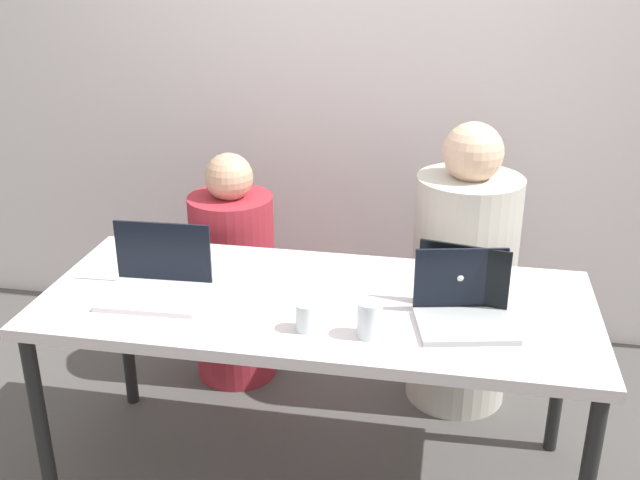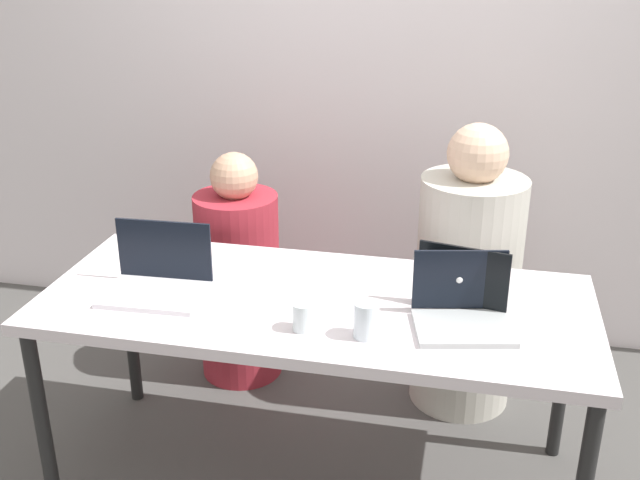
{
  "view_description": "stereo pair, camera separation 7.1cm",
  "coord_description": "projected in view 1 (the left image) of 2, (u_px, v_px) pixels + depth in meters",
  "views": [
    {
      "loc": [
        0.42,
        -2.18,
        1.89
      ],
      "look_at": [
        0.0,
        0.08,
        0.92
      ],
      "focal_mm": 42.0,
      "sensor_mm": 36.0,
      "label": 1
    },
    {
      "loc": [
        0.49,
        -2.17,
        1.89
      ],
      "look_at": [
        0.0,
        0.08,
        0.92
      ],
      "focal_mm": 42.0,
      "sensor_mm": 36.0,
      "label": 2
    }
  ],
  "objects": [
    {
      "name": "water_glass_center",
      "position": [
        306.0,
        318.0,
        2.29
      ],
      "size": [
        0.07,
        0.07,
        0.09
      ],
      "color": "silver",
      "rests_on": "desk"
    },
    {
      "name": "water_glass_right",
      "position": [
        369.0,
        321.0,
        2.25
      ],
      "size": [
        0.08,
        0.08,
        0.11
      ],
      "color": "silver",
      "rests_on": "desk"
    },
    {
      "name": "person_on_right",
      "position": [
        462.0,
        283.0,
        3.08
      ],
      "size": [
        0.43,
        0.43,
        1.21
      ],
      "rotation": [
        0.0,
        0.0,
        3.12
      ],
      "color": "#BCB7AB",
      "rests_on": "ground"
    },
    {
      "name": "person_on_left",
      "position": [
        234.0,
        280.0,
        3.27
      ],
      "size": [
        0.42,
        0.42,
        1.03
      ],
      "rotation": [
        0.0,
        0.0,
        2.95
      ],
      "color": "#A02733",
      "rests_on": "ground"
    },
    {
      "name": "laptop_front_right",
      "position": [
        464.0,
        309.0,
        2.32
      ],
      "size": [
        0.34,
        0.28,
        0.22
      ],
      "rotation": [
        0.0,
        0.0,
        0.22
      ],
      "color": "#ADB2B3",
      "rests_on": "desk"
    },
    {
      "name": "back_wall",
      "position": [
        367.0,
        95.0,
        3.49
      ],
      "size": [
        4.78,
        0.1,
        2.33
      ],
      "primitive_type": "cube",
      "color": "silver",
      "rests_on": "ground"
    },
    {
      "name": "desk",
      "position": [
        316.0,
        315.0,
        2.52
      ],
      "size": [
        1.84,
        0.77,
        0.74
      ],
      "color": "silver",
      "rests_on": "ground"
    },
    {
      "name": "laptop_back_right",
      "position": [
        467.0,
        284.0,
        2.48
      ],
      "size": [
        0.33,
        0.28,
        0.22
      ],
      "rotation": [
        0.0,
        0.0,
        2.94
      ],
      "color": "silver",
      "rests_on": "desk"
    },
    {
      "name": "ground_plane",
      "position": [
        316.0,
        477.0,
        2.78
      ],
      "size": [
        12.0,
        12.0,
        0.0
      ],
      "primitive_type": "plane",
      "color": "#4B4947"
    },
    {
      "name": "laptop_front_left",
      "position": [
        157.0,
        281.0,
        2.5
      ],
      "size": [
        0.34,
        0.27,
        0.23
      ],
      "rotation": [
        0.0,
        0.0,
        0.04
      ],
      "color": "silver",
      "rests_on": "desk"
    }
  ]
}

